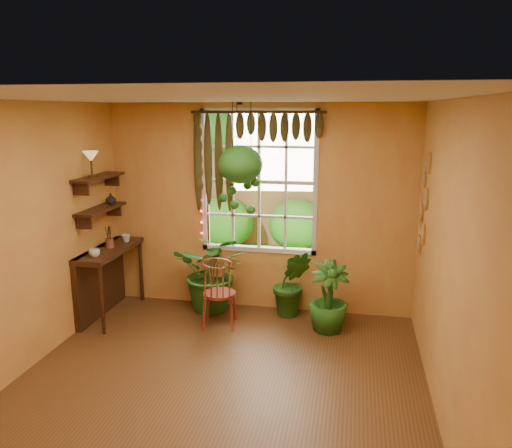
% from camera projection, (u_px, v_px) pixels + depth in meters
% --- Properties ---
extents(floor, '(4.50, 4.50, 0.00)m').
position_uv_depth(floor, '(212.00, 397.00, 4.63)').
color(floor, brown).
rests_on(floor, ground).
extents(ceiling, '(4.50, 4.50, 0.00)m').
position_uv_depth(ceiling, '(205.00, 98.00, 4.02)').
color(ceiling, silver).
rests_on(ceiling, wall_back).
extents(wall_back, '(4.00, 0.00, 4.00)m').
position_uv_depth(wall_back, '(259.00, 209.00, 6.48)').
color(wall_back, gold).
rests_on(wall_back, floor).
extents(wall_left, '(0.00, 4.50, 4.50)m').
position_uv_depth(wall_left, '(6.00, 246.00, 4.71)').
color(wall_left, gold).
rests_on(wall_left, floor).
extents(wall_right, '(0.00, 4.50, 4.50)m').
position_uv_depth(wall_right, '(452.00, 273.00, 3.94)').
color(wall_right, gold).
rests_on(wall_right, floor).
extents(window, '(1.52, 0.10, 1.86)m').
position_uv_depth(window, '(259.00, 182.00, 6.43)').
color(window, silver).
rests_on(window, wall_back).
extents(valance_vine, '(1.70, 0.12, 1.10)m').
position_uv_depth(valance_vine, '(251.00, 137.00, 6.20)').
color(valance_vine, '#3A1C0F').
rests_on(valance_vine, window).
extents(string_lights, '(0.03, 0.03, 1.54)m').
position_uv_depth(string_lights, '(200.00, 177.00, 6.48)').
color(string_lights, '#FF2633').
rests_on(string_lights, window).
extents(wall_plates, '(0.04, 0.32, 1.10)m').
position_uv_depth(wall_plates, '(423.00, 206.00, 5.61)').
color(wall_plates, beige).
rests_on(wall_plates, wall_right).
extents(counter_ledge, '(0.40, 1.20, 0.90)m').
position_uv_depth(counter_ledge, '(103.00, 274.00, 6.40)').
color(counter_ledge, '#3A1C0F').
rests_on(counter_ledge, floor).
extents(shelf_lower, '(0.25, 0.90, 0.04)m').
position_uv_depth(shelf_lower, '(101.00, 209.00, 6.21)').
color(shelf_lower, '#3A1C0F').
rests_on(shelf_lower, wall_left).
extents(shelf_upper, '(0.25, 0.90, 0.04)m').
position_uv_depth(shelf_upper, '(99.00, 177.00, 6.12)').
color(shelf_upper, '#3A1C0F').
rests_on(shelf_upper, wall_left).
extents(backyard, '(14.00, 10.00, 12.00)m').
position_uv_depth(backyard, '(310.00, 172.00, 10.86)').
color(backyard, '#225E1B').
rests_on(backyard, ground).
extents(windsor_chair, '(0.44, 0.47, 1.06)m').
position_uv_depth(windsor_chair, '(219.00, 303.00, 6.09)').
color(windsor_chair, maroon).
rests_on(windsor_chair, floor).
extents(potted_plant_left, '(0.97, 0.84, 1.07)m').
position_uv_depth(potted_plant_left, '(214.00, 271.00, 6.56)').
color(potted_plant_left, '#154F18').
rests_on(potted_plant_left, floor).
extents(potted_plant_mid, '(0.53, 0.45, 0.88)m').
position_uv_depth(potted_plant_mid, '(292.00, 283.00, 6.39)').
color(potted_plant_mid, '#154F18').
rests_on(potted_plant_mid, floor).
extents(potted_plant_right, '(0.59, 0.59, 0.85)m').
position_uv_depth(potted_plant_right, '(328.00, 297.00, 5.94)').
color(potted_plant_right, '#154F18').
rests_on(potted_plant_right, floor).
extents(hanging_basket, '(0.54, 0.54, 1.34)m').
position_uv_depth(hanging_basket, '(240.00, 169.00, 6.01)').
color(hanging_basket, black).
rests_on(hanging_basket, ceiling).
extents(cup_a, '(0.14, 0.14, 0.10)m').
position_uv_depth(cup_a, '(94.00, 253.00, 5.91)').
color(cup_a, silver).
rests_on(cup_a, counter_ledge).
extents(cup_b, '(0.14, 0.14, 0.10)m').
position_uv_depth(cup_b, '(126.00, 238.00, 6.58)').
color(cup_b, beige).
rests_on(cup_b, counter_ledge).
extents(brush_jar, '(0.10, 0.10, 0.35)m').
position_uv_depth(brush_jar, '(109.00, 237.00, 6.29)').
color(brush_jar, brown).
rests_on(brush_jar, counter_ledge).
extents(shelf_vase, '(0.17, 0.17, 0.14)m').
position_uv_depth(shelf_vase, '(111.00, 199.00, 6.44)').
color(shelf_vase, '#B2AD99').
rests_on(shelf_vase, shelf_lower).
extents(tiffany_lamp, '(0.19, 0.19, 0.31)m').
position_uv_depth(tiffany_lamp, '(91.00, 158.00, 5.89)').
color(tiffany_lamp, brown).
rests_on(tiffany_lamp, shelf_upper).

